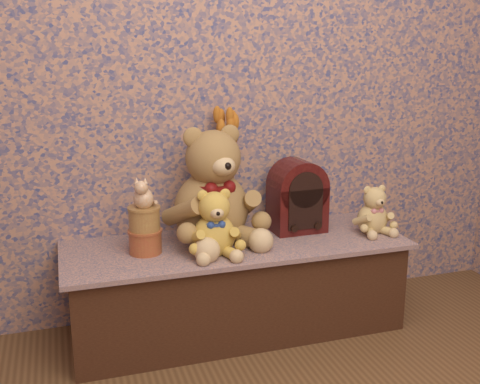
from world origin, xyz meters
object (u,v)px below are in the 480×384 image
object	(u,v)px
cathedral_radio	(297,195)
biscuit_tin_lower	(145,242)
ceramic_vase	(227,210)
cat_figurine	(143,192)
teddy_small	(373,207)
teddy_large	(211,180)
teddy_medium	(214,219)

from	to	relation	value
cathedral_radio	biscuit_tin_lower	bearing A→B (deg)	-174.55
ceramic_vase	cat_figurine	distance (m)	0.47
teddy_small	cathedral_radio	size ratio (longest dim) A/B	0.71
teddy_small	ceramic_vase	size ratio (longest dim) A/B	1.19
teddy_large	ceramic_vase	size ratio (longest dim) A/B	2.73
teddy_small	cat_figurine	bearing A→B (deg)	177.50
teddy_small	cathedral_radio	bearing A→B (deg)	157.51
cat_figurine	ceramic_vase	bearing A→B (deg)	44.86
biscuit_tin_lower	cat_figurine	distance (m)	0.21
teddy_medium	ceramic_vase	bearing A→B (deg)	67.59
teddy_small	teddy_medium	bearing A→B (deg)	-176.49
ceramic_vase	cat_figurine	xyz separation A→B (m)	(-0.41, -0.18, 0.16)
ceramic_vase	cat_figurine	bearing A→B (deg)	-155.98
ceramic_vase	teddy_medium	bearing A→B (deg)	-116.48
teddy_large	cat_figurine	xyz separation A→B (m)	(-0.31, -0.08, -0.01)
biscuit_tin_lower	cat_figurine	size ratio (longest dim) A/B	1.01
teddy_large	ceramic_vase	distance (m)	0.23
cathedral_radio	ceramic_vase	distance (m)	0.33
teddy_medium	ceramic_vase	size ratio (longest dim) A/B	1.47
cathedral_radio	ceramic_vase	bearing A→B (deg)	162.10
teddy_large	ceramic_vase	xyz separation A→B (m)	(0.10, 0.10, -0.17)
teddy_large	cathedral_radio	distance (m)	0.43
ceramic_vase	teddy_small	bearing A→B (deg)	-19.36
teddy_small	teddy_large	bearing A→B (deg)	170.56
teddy_large	teddy_small	xyz separation A→B (m)	(0.73, -0.12, -0.15)
teddy_small	biscuit_tin_lower	distance (m)	1.04
teddy_large	cat_figurine	bearing A→B (deg)	-175.44
cathedral_radio	biscuit_tin_lower	distance (m)	0.73
cathedral_radio	ceramic_vase	xyz separation A→B (m)	(-0.31, 0.09, -0.07)
teddy_large	biscuit_tin_lower	bearing A→B (deg)	-175.44
teddy_large	teddy_small	bearing A→B (deg)	-18.99
teddy_large	cathedral_radio	xyz separation A→B (m)	(0.41, 0.01, -0.11)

